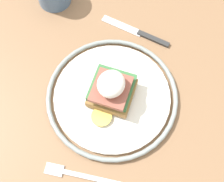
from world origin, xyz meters
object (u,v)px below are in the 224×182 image
Objects in this scene: plate at (112,96)px; fork at (79,175)px; sandwich at (111,89)px; knife at (141,34)px.

plate is 1.82× the size of fork.
plate is 0.04m from sandwich.
fork is at bearing 177.27° from sandwich.
knife reaches higher than fork.
sandwich is 0.77× the size of fork.
sandwich is at bearing -2.73° from fork.
sandwich reaches higher than knife.
fork is at bearing 176.37° from knife.
fork is 0.88× the size of knife.
sandwich is at bearing 160.86° from plate.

